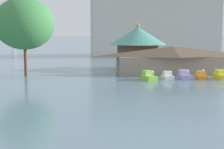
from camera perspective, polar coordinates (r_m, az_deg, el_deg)
name	(u,v)px	position (r m, az deg, el deg)	size (l,w,h in m)	color
pedal_boat_lime	(149,76)	(48.92, 6.39, -0.31)	(2.24, 3.14, 1.48)	#8CCC3F
pedal_boat_white	(168,76)	(50.01, 9.68, -0.27)	(1.51, 2.34, 1.39)	white
pedal_boat_lavender	(184,75)	(50.95, 12.53, -0.14)	(1.60, 2.78, 1.51)	#B299D8
pedal_boat_orange	(201,76)	(51.32, 15.32, -0.22)	(1.75, 2.38, 1.59)	orange
pedal_boat_yellow	(220,75)	(52.19, 18.39, -0.14)	(1.40, 2.94, 1.82)	yellow
boathouse	(173,59)	(57.08, 10.53, 2.62)	(20.44, 6.20, 4.69)	gray
green_roof_pavilion	(138,45)	(63.92, 4.52, 5.22)	(11.08, 11.08, 8.86)	brown
shoreline_tree_tall_left	(24,24)	(54.36, -15.06, 8.54)	(9.59, 9.59, 12.53)	brown
background_building_block	(152,24)	(106.02, 6.94, 8.76)	(39.00, 19.99, 19.97)	beige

